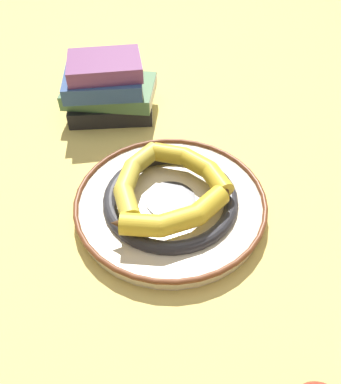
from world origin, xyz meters
name	(u,v)px	position (x,y,z in m)	size (l,w,h in m)	color
ground_plane	(194,212)	(0.00, 0.00, 0.00)	(2.80, 2.80, 0.00)	#E5CC6B
decorative_bowl	(170,202)	(0.04, -0.02, 0.02)	(0.33, 0.33, 0.04)	beige
banana_a	(175,217)	(0.05, 0.05, 0.06)	(0.20, 0.07, 0.04)	gold
banana_b	(196,166)	(-0.02, -0.06, 0.05)	(0.12, 0.16, 0.03)	gold
banana_c	(133,178)	(0.09, -0.06, 0.05)	(0.11, 0.18, 0.03)	gold
book_stack	(108,87)	(0.09, -0.34, 0.06)	(0.23, 0.19, 0.13)	black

